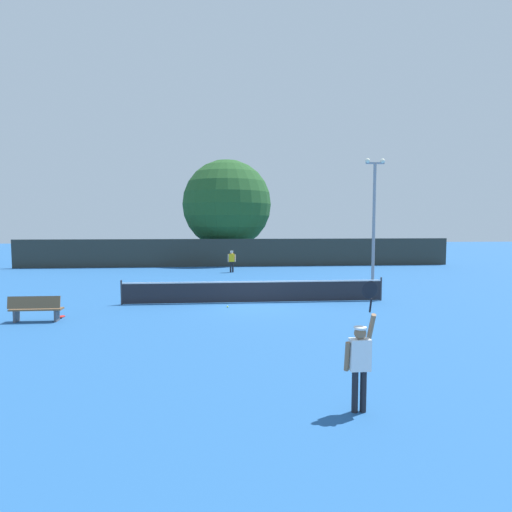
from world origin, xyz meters
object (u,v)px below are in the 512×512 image
Objects in this scene: light_pole at (374,212)px; parked_car_near at (152,251)px; courtside_bench at (36,309)px; player_serving at (360,356)px; spare_racket at (61,317)px; large_tree at (227,204)px; player_receiving at (232,259)px; tennis_ball at (228,307)px.

parked_car_near is at bearing 129.65° from light_pole.
light_pole reaches higher than courtside_bench.
player_serving reaches higher than spare_racket.
light_pole is 0.79× the size of large_tree.
light_pole is at bearing 29.23° from courtside_bench.
player_serving is at bearing -45.73° from spare_racket.
light_pole is (6.52, 16.84, 3.15)m from player_serving.
player_serving is 0.56× the size of parked_car_near.
light_pole reaches higher than spare_racket.
parked_car_near is at bearing 104.64° from player_serving.
light_pole is at bearing -58.04° from parked_car_near.
light_pole is (15.10, 8.05, 4.20)m from spare_racket.
player_serving is 23.01m from player_receiving.
player_receiving is 3.02× the size of spare_racket.
courtside_bench is 0.41× the size of parked_car_near.
large_tree is at bearing 88.95° from tennis_ball.
light_pole is at bearing 68.83° from player_serving.
spare_racket is at bearing 51.09° from courtside_bench.
parked_car_near is (-9.42, 36.08, -0.29)m from player_serving.
large_tree is (-8.41, 14.07, 1.04)m from light_pole.
tennis_ball is 0.01× the size of large_tree.
player_receiving reaches higher than spare_racket.
spare_racket is 27.31m from parked_car_near.
large_tree is at bearing -88.77° from player_receiving.
light_pole is at bearing 37.51° from tennis_ball.
large_tree reaches higher than player_receiving.
light_pole is at bearing -59.13° from large_tree.
light_pole is (8.79, 6.75, 4.18)m from tennis_ball.
courtside_bench is (-7.45, -14.88, -0.47)m from player_receiving.
player_receiving is 0.21× the size of light_pole.
large_tree is 10.18m from parked_car_near.
courtside_bench reaches higher than spare_racket.
player_serving is at bearing -86.51° from large_tree.
courtside_bench is at bearing -97.16° from parked_car_near.
parked_car_near reaches higher than player_receiving.
player_serving is 12.22m from courtside_bench.
player_receiving is 10.76m from light_pole.
large_tree is at bearing 120.87° from light_pole.
light_pole is (8.24, -6.10, 3.27)m from player_receiving.
spare_racket is at bearing -95.91° from parked_car_near.
courtside_bench is at bearing -128.91° from spare_racket.
player_receiving reaches higher than tennis_ball.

